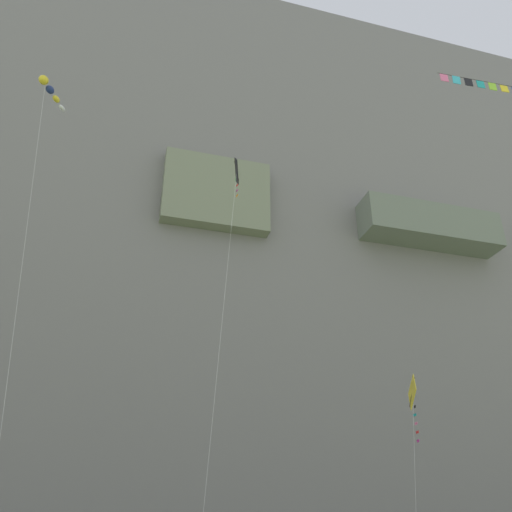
# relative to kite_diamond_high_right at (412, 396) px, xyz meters

# --- Properties ---
(cliff_face) EXTENTS (180.00, 32.45, 72.56)m
(cliff_face) POSITION_rel_kite_diamond_high_right_xyz_m (-7.37, 36.62, 25.69)
(cliff_face) COLOR slate
(cliff_face) RESTS_ON ground
(kite_diamond_high_right) EXTENTS (2.54, 2.55, 11.90)m
(kite_diamond_high_right) POSITION_rel_kite_diamond_high_right_xyz_m (0.00, 0.00, 0.00)
(kite_diamond_high_right) COLOR yellow
(kite_diamond_high_right) RESTS_ON ground
(kite_windsock_upper_mid) EXTENTS (3.02, 5.35, 26.53)m
(kite_windsock_upper_mid) POSITION_rel_kite_diamond_high_right_xyz_m (-21.77, -1.69, 15.41)
(kite_windsock_upper_mid) COLOR yellow
(kite_windsock_upper_mid) RESTS_ON ground
(kite_diamond_high_center) EXTENTS (2.09, 3.54, 22.10)m
(kite_diamond_high_center) POSITION_rel_kite_diamond_high_right_xyz_m (-11.27, -3.61, 9.55)
(kite_diamond_high_center) COLOR black
(kite_diamond_high_center) RESTS_ON ground
(kite_banner_low_left) EXTENTS (4.51, 3.68, 23.06)m
(kite_banner_low_left) POSITION_rel_kite_diamond_high_right_xyz_m (-0.92, -11.61, 10.91)
(kite_banner_low_left) COLOR black
(kite_banner_low_left) RESTS_ON ground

